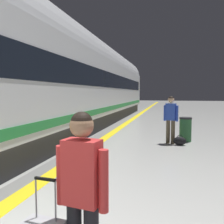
{
  "coord_description": "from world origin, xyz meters",
  "views": [
    {
      "loc": [
        1.65,
        -0.85,
        1.81
      ],
      "look_at": [
        -0.35,
        7.54,
        1.15
      ],
      "focal_mm": 39.34,
      "sensor_mm": 36.0,
      "label": 1
    }
  ],
  "objects": [
    {
      "name": "traveller_foreground",
      "position": [
        0.89,
        1.17,
        0.96
      ],
      "size": [
        0.51,
        0.24,
        1.65
      ],
      "color": "black",
      "rests_on": "ground"
    },
    {
      "name": "tactile_edge_band",
      "position": [
        -1.19,
        10.0,
        0.0
      ],
      "size": [
        0.54,
        80.0,
        0.01
      ],
      "primitive_type": "cube",
      "color": "slate",
      "rests_on": "ground"
    },
    {
      "name": "duffel_bag_near",
      "position": [
        1.99,
        7.91,
        0.15
      ],
      "size": [
        0.44,
        0.26,
        0.36
      ],
      "color": "black",
      "rests_on": "ground"
    },
    {
      "name": "safety_line_strip",
      "position": [
        -0.9,
        10.0,
        0.0
      ],
      "size": [
        0.36,
        80.0,
        0.01
      ],
      "primitive_type": "cube",
      "color": "yellow",
      "rests_on": "ground"
    },
    {
      "name": "high_speed_train",
      "position": [
        -2.93,
        8.51,
        2.5
      ],
      "size": [
        2.94,
        34.08,
        4.97
      ],
      "color": "#38383D",
      "rests_on": "ground"
    },
    {
      "name": "waste_bin",
      "position": [
        2.22,
        8.65,
        0.46
      ],
      "size": [
        0.46,
        0.46,
        0.91
      ],
      "color": "#2D6638",
      "rests_on": "ground"
    },
    {
      "name": "passenger_near",
      "position": [
        1.68,
        8.13,
        0.99
      ],
      "size": [
        0.51,
        0.29,
        1.7
      ],
      "color": "brown",
      "rests_on": "ground"
    }
  ]
}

